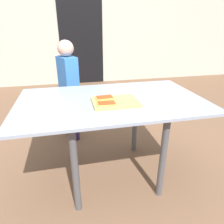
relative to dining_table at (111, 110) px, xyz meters
The scene contains 9 objects.
ground_plane 0.62m from the dining_table, ahead, with size 16.00×16.00×0.00m, color brown.
house_wall_back 3.26m from the dining_table, 90.00° to the left, with size 8.00×0.20×2.65m, color #BCB7A8.
house_door 3.10m from the dining_table, 89.40° to the left, with size 0.90×0.02×2.00m, color black.
dining_table is the anchor object (origin of this frame).
cutting_board 0.13m from the dining_table, 81.99° to the right, with size 0.33×0.24×0.02m, color tan.
pizza_slice_near_left 0.19m from the dining_table, 114.28° to the right, with size 0.13×0.09×0.02m.
pizza_slice_far_left 0.13m from the dining_table, 156.89° to the right, with size 0.14×0.09×0.02m.
plate_white_right 0.41m from the dining_table, 13.38° to the left, with size 0.23×0.23×0.01m, color silver.
child_left 0.79m from the dining_table, 112.87° to the left, with size 0.22×0.28×1.09m.
Camera 1 is at (-0.30, -1.39, 1.23)m, focal length 32.12 mm.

